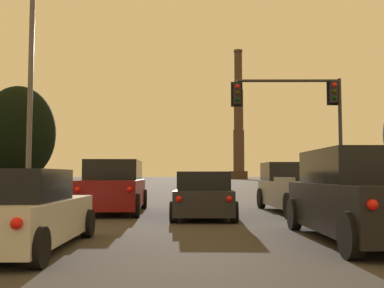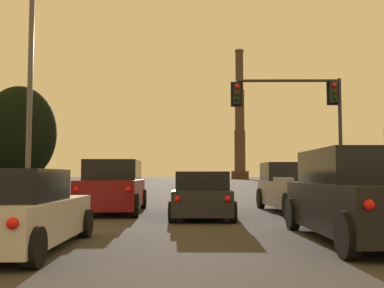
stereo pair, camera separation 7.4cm
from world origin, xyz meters
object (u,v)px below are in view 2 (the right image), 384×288
(suv_left_lane_front, at_px, (113,187))
(street_lamp, at_px, (43,56))
(smokestack, at_px, (240,128))
(hatchback_left_lane_second, at_px, (16,213))
(pickup_truck_right_lane_front, at_px, (298,190))
(suv_right_lane_second, at_px, (360,197))
(traffic_light_overhead_right, at_px, (304,107))
(hatchback_center_lane_front, at_px, (203,196))

(suv_left_lane_front, xyz_separation_m, street_lamp, (-3.00, 1.11, 5.06))
(suv_left_lane_front, bearing_deg, street_lamp, 156.82)
(suv_left_lane_front, relative_size, smokestack, 0.12)
(hatchback_left_lane_second, xyz_separation_m, pickup_truck_right_lane_front, (6.84, 8.26, 0.14))
(hatchback_left_lane_second, distance_m, suv_left_lane_front, 8.07)
(suv_right_lane_second, bearing_deg, hatchback_left_lane_second, -170.31)
(hatchback_left_lane_second, bearing_deg, traffic_light_overhead_right, 57.43)
(hatchback_center_lane_front, relative_size, pickup_truck_right_lane_front, 0.74)
(suv_left_lane_front, distance_m, street_lamp, 5.99)
(traffic_light_overhead_right, height_order, smokestack, smokestack)
(suv_left_lane_front, bearing_deg, hatchback_left_lane_second, -94.52)
(hatchback_center_lane_front, bearing_deg, hatchback_left_lane_second, -117.76)
(hatchback_center_lane_front, relative_size, suv_right_lane_second, 0.84)
(smokestack, bearing_deg, suv_right_lane_second, -94.50)
(suv_left_lane_front, xyz_separation_m, traffic_light_overhead_right, (8.22, 5.79, 3.74))
(pickup_truck_right_lane_front, bearing_deg, traffic_light_overhead_right, 71.21)
(hatchback_center_lane_front, bearing_deg, suv_right_lane_second, -56.97)
(street_lamp, height_order, smokestack, smokestack)
(suv_left_lane_front, bearing_deg, smokestack, 79.49)
(hatchback_left_lane_second, height_order, smokestack, smokestack)
(traffic_light_overhead_right, bearing_deg, smokestack, 85.96)
(pickup_truck_right_lane_front, bearing_deg, street_lamp, 171.88)
(hatchback_center_lane_front, distance_m, traffic_light_overhead_right, 10.03)
(hatchback_left_lane_second, distance_m, pickup_truck_right_lane_front, 10.72)
(traffic_light_overhead_right, xyz_separation_m, smokestack, (8.25, 116.82, 11.27))
(hatchback_left_lane_second, xyz_separation_m, street_lamp, (-2.77, 9.18, 5.29))
(pickup_truck_right_lane_front, relative_size, traffic_light_overhead_right, 0.92)
(hatchback_center_lane_front, relative_size, smokestack, 0.10)
(suv_left_lane_front, bearing_deg, suv_right_lane_second, -50.51)
(hatchback_left_lane_second, distance_m, traffic_light_overhead_right, 16.71)
(pickup_truck_right_lane_front, xyz_separation_m, smokestack, (9.87, 122.42, 15.10))
(suv_left_lane_front, distance_m, smokestack, 124.62)
(suv_left_lane_front, bearing_deg, traffic_light_overhead_right, 32.29)
(traffic_light_overhead_right, relative_size, smokestack, 0.15)
(hatchback_center_lane_front, bearing_deg, street_lamp, 155.10)
(street_lamp, distance_m, smokestack, 123.45)
(street_lamp, bearing_deg, suv_left_lane_front, -20.32)
(smokestack, bearing_deg, hatchback_left_lane_second, -97.28)
(suv_right_lane_second, bearing_deg, suv_left_lane_front, 131.70)
(suv_left_lane_front, bearing_deg, hatchback_center_lane_front, -33.79)
(traffic_light_overhead_right, height_order, street_lamp, street_lamp)
(hatchback_center_lane_front, xyz_separation_m, traffic_light_overhead_right, (5.06, 7.69, 3.98))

